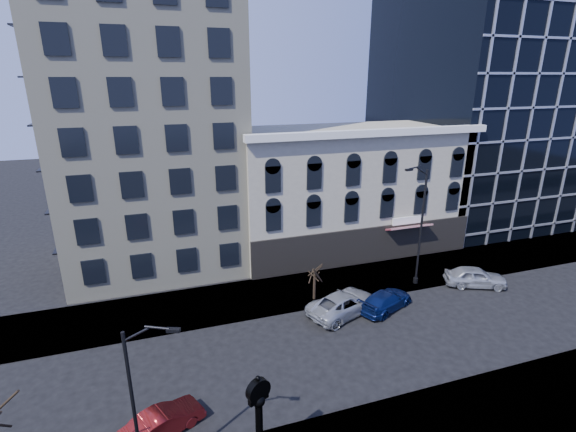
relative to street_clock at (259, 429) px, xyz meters
name	(u,v)px	position (x,y,z in m)	size (l,w,h in m)	color
ground	(278,361)	(2.93, 6.97, -2.38)	(160.00, 160.00, 0.00)	black
sidewalk_far	(248,298)	(2.93, 14.97, -2.32)	(160.00, 6.00, 0.12)	gray
cream_tower	(140,44)	(-3.19, 25.85, 16.94)	(15.90, 15.40, 42.50)	beige
victorian_row	(345,189)	(14.93, 22.86, 3.62)	(22.60, 11.19, 12.50)	#B4AC94
glass_office	(482,100)	(34.93, 27.88, 11.62)	(20.00, 20.15, 28.00)	black
street_clock	(259,429)	(0.00, 0.00, 0.00)	(1.13, 1.13, 4.99)	black
street_lamp_near	(143,368)	(-4.33, 0.39, 3.92)	(2.03, 0.94, 8.18)	black
street_lamp_far	(418,195)	(16.22, 12.85, 5.55)	(2.66, 0.72, 10.34)	black
bare_tree_far	(315,268)	(7.83, 13.19, 0.37)	(2.03, 2.03, 3.49)	black
car_near_b	(163,422)	(-3.98, 3.51, -1.71)	(1.41, 4.03, 1.33)	maroon
car_far_a	(344,304)	(9.17, 10.71, -1.56)	(2.70, 5.85, 1.63)	#A5A8AD
car_far_b	(386,300)	(12.46, 10.28, -1.66)	(2.02, 4.96, 1.44)	#0C194C
car_far_c	(475,277)	(21.49, 11.14, -1.54)	(1.98, 4.92, 1.68)	#A5A8AD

